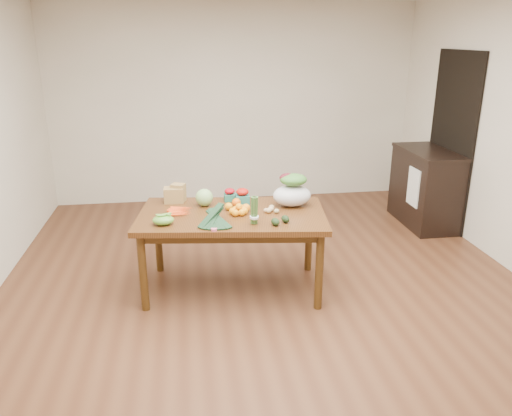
{
  "coord_description": "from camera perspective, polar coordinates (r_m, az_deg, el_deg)",
  "views": [
    {
      "loc": [
        -0.7,
        -3.94,
        2.26
      ],
      "look_at": [
        -0.13,
        0.0,
        0.87
      ],
      "focal_mm": 35.0,
      "sensor_mm": 36.0,
      "label": 1
    }
  ],
  "objects": [
    {
      "name": "floor",
      "position": [
        4.59,
        1.65,
        -10.29
      ],
      "size": [
        6.0,
        6.0,
        0.0
      ],
      "primitive_type": "plane",
      "color": "brown",
      "rests_on": "ground"
    },
    {
      "name": "room_walls",
      "position": [
        4.1,
        1.83,
        6.37
      ],
      "size": [
        5.02,
        6.02,
        2.7
      ],
      "color": "silver",
      "rests_on": "floor"
    },
    {
      "name": "dining_table",
      "position": [
        4.61,
        -2.69,
        -4.97
      ],
      "size": [
        1.76,
        1.13,
        0.75
      ],
      "primitive_type": "cube",
      "rotation": [
        0.0,
        0.0,
        -0.13
      ],
      "color": "#573014",
      "rests_on": "floor"
    },
    {
      "name": "doorway_dark",
      "position": [
        6.5,
        21.41,
        7.15
      ],
      "size": [
        0.02,
        1.0,
        2.1
      ],
      "primitive_type": "cube",
      "color": "black",
      "rests_on": "floor"
    },
    {
      "name": "cabinet",
      "position": [
        6.52,
        18.75,
        2.23
      ],
      "size": [
        0.52,
        1.02,
        0.94
      ],
      "primitive_type": "cube",
      "color": "black",
      "rests_on": "floor"
    },
    {
      "name": "dish_towel",
      "position": [
        6.2,
        17.55,
        2.29
      ],
      "size": [
        0.02,
        0.28,
        0.45
      ],
      "primitive_type": "cube",
      "color": "white",
      "rests_on": "cabinet"
    },
    {
      "name": "paper_bag",
      "position": [
        4.79,
        -9.38,
        1.66
      ],
      "size": [
        0.27,
        0.23,
        0.17
      ],
      "primitive_type": null,
      "rotation": [
        0.0,
        0.0,
        -0.13
      ],
      "color": "#A27D48",
      "rests_on": "dining_table"
    },
    {
      "name": "cabbage",
      "position": [
        4.65,
        -5.94,
        1.2
      ],
      "size": [
        0.16,
        0.16,
        0.16
      ],
      "primitive_type": "sphere",
      "color": "#94CA74",
      "rests_on": "dining_table"
    },
    {
      "name": "strawberry_basket_a",
      "position": [
        4.79,
        -3.02,
        1.4
      ],
      "size": [
        0.12,
        0.12,
        0.1
      ],
      "primitive_type": null,
      "rotation": [
        0.0,
        0.0,
        -0.13
      ],
      "color": "#B20B1F",
      "rests_on": "dining_table"
    },
    {
      "name": "strawberry_basket_b",
      "position": [
        4.71,
        -1.56,
        1.22
      ],
      "size": [
        0.14,
        0.14,
        0.11
      ],
      "primitive_type": null,
      "rotation": [
        0.0,
        0.0,
        -0.13
      ],
      "color": "red",
      "rests_on": "dining_table"
    },
    {
      "name": "orange_a",
      "position": [
        4.53,
        -3.14,
        0.18
      ],
      "size": [
        0.07,
        0.07,
        0.07
      ],
      "primitive_type": "sphere",
      "color": "orange",
      "rests_on": "dining_table"
    },
    {
      "name": "orange_b",
      "position": [
        4.62,
        -2.26,
        0.63
      ],
      "size": [
        0.08,
        0.08,
        0.08
      ],
      "primitive_type": "sphere",
      "color": "#F6600F",
      "rests_on": "dining_table"
    },
    {
      "name": "orange_c",
      "position": [
        4.48,
        -1.16,
        0.02
      ],
      "size": [
        0.08,
        0.08,
        0.08
      ],
      "primitive_type": "sphere",
      "color": "orange",
      "rests_on": "dining_table"
    },
    {
      "name": "mandarin_cluster",
      "position": [
        4.43,
        -1.97,
        -0.04
      ],
      "size": [
        0.2,
        0.2,
        0.1
      ],
      "primitive_type": null,
      "rotation": [
        0.0,
        0.0,
        -0.13
      ],
      "color": "#FFA10F",
      "rests_on": "dining_table"
    },
    {
      "name": "carrots",
      "position": [
        4.52,
        -8.7,
        -0.34
      ],
      "size": [
        0.25,
        0.27,
        0.03
      ],
      "primitive_type": null,
      "rotation": [
        0.0,
        0.0,
        -0.13
      ],
      "color": "#FF5315",
      "rests_on": "dining_table"
    },
    {
      "name": "snap_pea_bag",
      "position": [
        4.25,
        -10.56,
        -1.37
      ],
      "size": [
        0.18,
        0.14,
        0.08
      ],
      "primitive_type": "ellipsoid",
      "color": "#63A537",
      "rests_on": "dining_table"
    },
    {
      "name": "kale_bunch",
      "position": [
        4.14,
        -4.76,
        -1.05
      ],
      "size": [
        0.37,
        0.44,
        0.16
      ],
      "primitive_type": null,
      "rotation": [
        0.0,
        0.0,
        -0.13
      ],
      "color": "black",
      "rests_on": "dining_table"
    },
    {
      "name": "asparagus_bundle",
      "position": [
        4.16,
        -0.2,
        -0.25
      ],
      "size": [
        0.09,
        0.13,
        0.26
      ],
      "primitive_type": null,
      "rotation": [
        0.15,
        0.0,
        -0.13
      ],
      "color": "#47843C",
      "rests_on": "dining_table"
    },
    {
      "name": "potato_a",
      "position": [
        4.47,
        1.16,
        -0.27
      ],
      "size": [
        0.05,
        0.04,
        0.04
      ],
      "primitive_type": "ellipsoid",
      "color": "tan",
      "rests_on": "dining_table"
    },
    {
      "name": "potato_b",
      "position": [
        4.46,
        1.45,
        -0.29
      ],
      "size": [
        0.06,
        0.05,
        0.05
      ],
      "primitive_type": "ellipsoid",
      "color": "tan",
      "rests_on": "dining_table"
    },
    {
      "name": "potato_c",
      "position": [
        4.5,
        1.7,
        -0.12
      ],
      "size": [
        0.05,
        0.05,
        0.04
      ],
      "primitive_type": "ellipsoid",
      "color": "#D5B67B",
      "rests_on": "dining_table"
    },
    {
      "name": "potato_d",
      "position": [
        4.55,
        1.79,
        0.1
      ],
      "size": [
        0.05,
        0.05,
        0.04
      ],
      "primitive_type": "ellipsoid",
      "color": "tan",
      "rests_on": "dining_table"
    },
    {
      "name": "potato_e",
      "position": [
        4.45,
        2.36,
        -0.35
      ],
      "size": [
        0.05,
        0.04,
        0.04
      ],
      "primitive_type": "ellipsoid",
      "color": "tan",
      "rests_on": "dining_table"
    },
    {
      "name": "avocado_a",
      "position": [
        4.17,
        2.22,
        -1.59
      ],
      "size": [
        0.09,
        0.11,
        0.06
      ],
      "primitive_type": "ellipsoid",
      "rotation": [
        0.0,
        0.0,
        0.3
      ],
      "color": "black",
      "rests_on": "dining_table"
    },
    {
      "name": "avocado_b",
      "position": [
        4.24,
        3.37,
        -1.26
      ],
      "size": [
        0.09,
        0.11,
        0.06
      ],
      "primitive_type": "ellipsoid",
      "rotation": [
        0.0,
        0.0,
        0.3
      ],
      "color": "black",
      "rests_on": "dining_table"
    },
    {
      "name": "salad_bag",
      "position": [
        4.62,
        4.15,
        1.89
      ],
      "size": [
        0.39,
        0.31,
        0.28
      ],
      "primitive_type": null,
      "rotation": [
        0.0,
        0.0,
        -0.13
      ],
      "color": "silver",
      "rests_on": "dining_table"
    }
  ]
}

